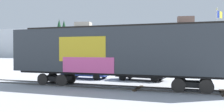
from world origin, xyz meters
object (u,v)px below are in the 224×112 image
at_px(flagpole, 218,32).
at_px(parked_car_blue, 86,70).
at_px(freight_car, 118,51).
at_px(parked_car_black, 141,71).

relative_size(flagpole, parked_car_blue, 1.64).
bearing_deg(flagpole, parked_car_blue, -145.70).
xyz_separation_m(flagpole, parked_car_blue, (-13.21, -9.01, -4.09)).
height_order(freight_car, parked_car_blue, freight_car).
xyz_separation_m(flagpole, parked_car_black, (-7.80, -9.06, -4.07)).
distance_m(flagpole, parked_car_blue, 16.51).
relative_size(flagpole, parked_car_black, 1.63).
bearing_deg(freight_car, parked_car_blue, 132.48).
distance_m(freight_car, parked_car_black, 5.20).
bearing_deg(parked_car_black, flagpole, 49.29).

